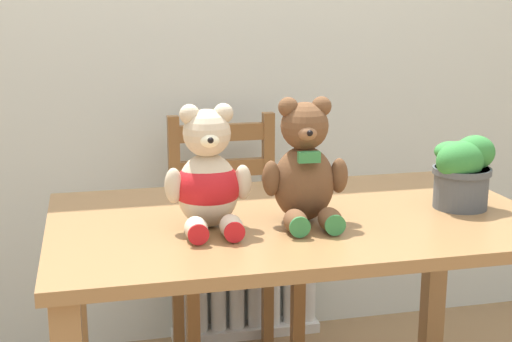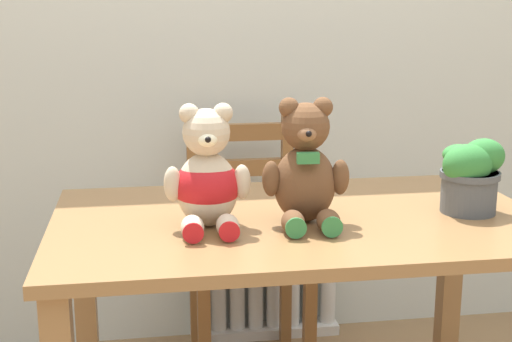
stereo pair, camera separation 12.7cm
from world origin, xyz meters
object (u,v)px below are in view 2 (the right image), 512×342
Objects in this scene: teddy_bear_right at (306,170)px; potted_plant at (470,175)px; wooden_chair_behind at (246,247)px; teddy_bear_left at (207,179)px.

potted_plant is at bearing -174.13° from teddy_bear_right.
potted_plant is at bearing 123.62° from wooden_chair_behind.
teddy_bear_right is at bearing 93.22° from wooden_chair_behind.
wooden_chair_behind is 0.86m from teddy_bear_left.
potted_plant is (0.67, 0.01, -0.02)m from teddy_bear_left.
teddy_bear_right is 1.60× the size of potted_plant.
wooden_chair_behind is 3.08× the size of teddy_bear_left.
potted_plant is (0.47, -0.71, 0.41)m from wooden_chair_behind.
teddy_bear_right is 0.43m from potted_plant.
wooden_chair_behind is at bearing -103.40° from teddy_bear_left.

